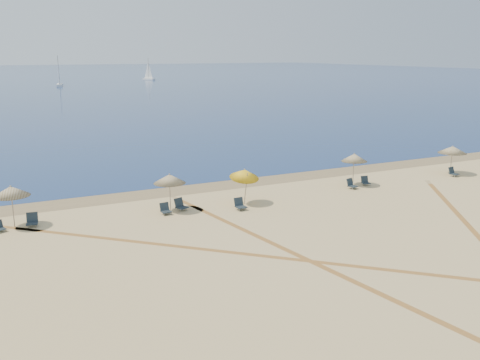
# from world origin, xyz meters

# --- Properties ---
(ocean) EXTENTS (500.00, 500.00, 0.00)m
(ocean) POSITION_xyz_m (0.00, 225.00, 0.01)
(ocean) COLOR #0C2151
(ocean) RESTS_ON ground
(wet_sand) EXTENTS (500.00, 500.00, 0.00)m
(wet_sand) POSITION_xyz_m (0.00, 24.00, 0.00)
(wet_sand) COLOR olive
(wet_sand) RESTS_ON ground
(umbrella_1) EXTENTS (2.00, 2.00, 2.40)m
(umbrella_1) POSITION_xyz_m (-13.81, 20.30, 2.06)
(umbrella_1) COLOR gray
(umbrella_1) RESTS_ON ground
(umbrella_2) EXTENTS (1.96, 1.96, 2.35)m
(umbrella_2) POSITION_xyz_m (-4.98, 19.51, 2.01)
(umbrella_2) COLOR gray
(umbrella_2) RESTS_ON ground
(umbrella_3) EXTENTS (1.88, 1.95, 2.47)m
(umbrella_3) POSITION_xyz_m (-0.24, 18.83, 2.00)
(umbrella_3) COLOR gray
(umbrella_3) RESTS_ON ground
(umbrella_4) EXTENTS (1.89, 1.90, 2.41)m
(umbrella_4) POSITION_xyz_m (9.06, 19.77, 2.07)
(umbrella_4) COLOR gray
(umbrella_4) RESTS_ON ground
(umbrella_5) EXTENTS (2.21, 2.21, 2.31)m
(umbrella_5) POSITION_xyz_m (18.38, 19.37, 1.97)
(umbrella_5) COLOR gray
(umbrella_5) RESTS_ON ground
(chair_2) EXTENTS (0.71, 0.80, 0.74)m
(chair_2) POSITION_xyz_m (-12.90, 20.06, 0.33)
(chair_2) COLOR black
(chair_2) RESTS_ON ground
(chair_3) EXTENTS (0.60, 0.69, 0.67)m
(chair_3) POSITION_xyz_m (-5.48, 18.97, 0.30)
(chair_3) COLOR black
(chair_3) RESTS_ON ground
(chair_4) EXTENTS (0.83, 0.89, 0.74)m
(chair_4) POSITION_xyz_m (-4.40, 19.32, 0.33)
(chair_4) COLOR black
(chair_4) RESTS_ON ground
(chair_5) EXTENTS (0.65, 0.75, 0.73)m
(chair_5) POSITION_xyz_m (-1.02, 17.87, 0.32)
(chair_5) COLOR black
(chair_5) RESTS_ON ground
(chair_6) EXTENTS (0.75, 0.82, 0.71)m
(chair_6) POSITION_xyz_m (8.39, 19.06, 0.31)
(chair_6) COLOR black
(chair_6) RESTS_ON ground
(chair_7) EXTENTS (0.65, 0.72, 0.65)m
(chair_7) POSITION_xyz_m (9.93, 19.43, 0.29)
(chair_7) COLOR black
(chair_7) RESTS_ON ground
(chair_8) EXTENTS (0.68, 0.77, 0.71)m
(chair_8) POSITION_xyz_m (17.96, 18.72, 0.31)
(chair_8) COLOR black
(chair_8) RESTS_ON ground
(sailboat_0) EXTENTS (2.43, 5.96, 8.63)m
(sailboat_0) POSITION_xyz_m (3.87, 148.96, 2.61)
(sailboat_0) COLOR white
(sailboat_0) RESTS_ON ocean
(sailboat_2) EXTENTS (3.49, 5.14, 7.62)m
(sailboat_2) POSITION_xyz_m (36.68, 172.15, 2.30)
(sailboat_2) COLOR white
(sailboat_2) RESTS_ON ocean
(tire_tracks) EXTENTS (52.65, 46.32, 0.00)m
(tire_tracks) POSITION_xyz_m (0.02, 9.19, 0.00)
(tire_tracks) COLOR tan
(tire_tracks) RESTS_ON ground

